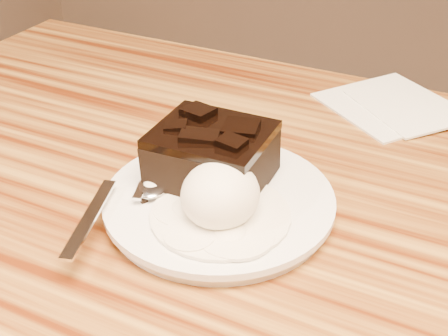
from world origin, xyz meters
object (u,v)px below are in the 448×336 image
at_px(plate, 219,203).
at_px(brownie, 212,159).
at_px(spoon, 153,188).
at_px(napkin, 390,104).
at_px(ice_cream_scoop, 220,194).

distance_m(plate, brownie, 0.04).
bearing_deg(brownie, spoon, -133.70).
distance_m(spoon, napkin, 0.33).
xyz_separation_m(brownie, ice_cream_scoop, (0.03, -0.05, 0.00)).
distance_m(plate, spoon, 0.06).
height_order(brownie, napkin, brownie).
bearing_deg(spoon, napkin, 46.84).
bearing_deg(brownie, ice_cream_scoop, -55.82).
xyz_separation_m(plate, napkin, (0.09, 0.28, -0.01)).
relative_size(ice_cream_scoop, napkin, 0.51).
bearing_deg(plate, ice_cream_scoop, -60.87).
bearing_deg(spoon, ice_cream_scoop, -22.27).
distance_m(plate, napkin, 0.29).
relative_size(plate, napkin, 1.51).
bearing_deg(napkin, brownie, -112.23).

